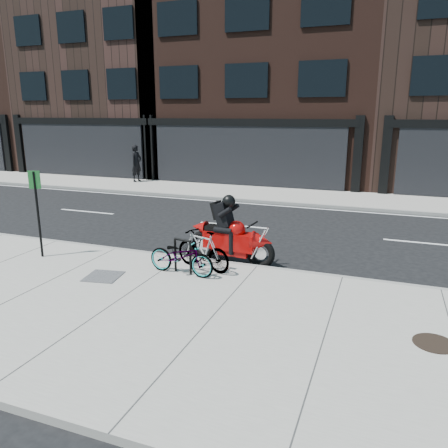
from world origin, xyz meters
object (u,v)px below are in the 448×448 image
at_px(pedestrian, 136,163).
at_px(manhole_cover, 434,343).
at_px(motorcycle, 234,236).
at_px(sign_post, 37,206).
at_px(bicycle_rear, 203,250).
at_px(utility_grate, 103,276).
at_px(bike_rack, 183,253).
at_px(bicycle_front, 181,256).

distance_m(pedestrian, manhole_cover, 18.80).
height_order(motorcycle, pedestrian, pedestrian).
xyz_separation_m(manhole_cover, sign_post, (-9.04, 1.27, 1.31)).
bearing_deg(bicycle_rear, pedestrian, -123.55).
bearing_deg(utility_grate, sign_post, 164.29).
relative_size(bike_rack, utility_grate, 1.08).
distance_m(pedestrian, utility_grate, 14.20).
height_order(bicycle_front, utility_grate, bicycle_front).
distance_m(motorcycle, utility_grate, 3.29).
bearing_deg(manhole_cover, utility_grate, 174.79).
relative_size(bike_rack, bicycle_rear, 0.52).
distance_m(bicycle_front, manhole_cover, 5.35).
relative_size(motorcycle, sign_post, 1.07).
height_order(bike_rack, pedestrian, pedestrian).
xyz_separation_m(bicycle_rear, manhole_cover, (4.82, -1.86, -0.47)).
height_order(bicycle_rear, pedestrian, pedestrian).
bearing_deg(manhole_cover, bicycle_front, 164.86).
bearing_deg(pedestrian, motorcycle, -131.18).
relative_size(bike_rack, pedestrian, 0.42).
height_order(pedestrian, sign_post, sign_post).
xyz_separation_m(bike_rack, motorcycle, (0.76, 1.38, 0.11)).
bearing_deg(motorcycle, bicycle_rear, -108.80).
distance_m(bicycle_rear, motorcycle, 1.09).
distance_m(motorcycle, sign_post, 4.97).
xyz_separation_m(bicycle_front, pedestrian, (-8.33, 11.68, 0.54)).
relative_size(motorcycle, utility_grate, 3.15).
height_order(bicycle_front, manhole_cover, bicycle_front).
bearing_deg(bicycle_rear, motorcycle, 175.10).
bearing_deg(sign_post, bike_rack, -16.37).
distance_m(utility_grate, sign_post, 2.74).
distance_m(bike_rack, manhole_cover, 5.37).
bearing_deg(motorcycle, sign_post, -156.28).
xyz_separation_m(bicycle_rear, sign_post, (-4.22, -0.60, 0.84)).
distance_m(bicycle_rear, manhole_cover, 5.19).
bearing_deg(bike_rack, utility_grate, -151.38).
height_order(bicycle_front, bicycle_rear, bicycle_rear).
bearing_deg(bicycle_front, motorcycle, -22.77).
relative_size(bicycle_front, bicycle_rear, 1.03).
bearing_deg(bicycle_rear, manhole_cover, 87.60).
bearing_deg(bicycle_rear, sign_post, -63.18).
distance_m(bicycle_front, sign_post, 4.00).
bearing_deg(utility_grate, motorcycle, 43.84).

